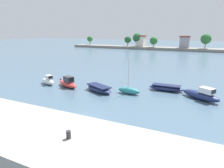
% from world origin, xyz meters
% --- Properties ---
extents(ground_plane, '(400.00, 400.00, 0.00)m').
position_xyz_m(ground_plane, '(0.00, 0.00, 0.00)').
color(ground_plane, '#476075').
extents(seawall_embankment, '(73.36, 6.38, 2.70)m').
position_xyz_m(seawall_embankment, '(0.00, -6.96, 1.35)').
color(seawall_embankment, '#9E998C').
rests_on(seawall_embankment, ground).
extents(mooring_bollard, '(0.29, 0.29, 0.50)m').
position_xyz_m(mooring_bollard, '(4.22, -7.09, 2.95)').
color(mooring_bollard, '#2D2D33').
rests_on(mooring_bollard, seawall_embankment).
extents(moored_boat_0, '(3.85, 2.48, 1.71)m').
position_xyz_m(moored_boat_0, '(-13.79, 10.15, 0.62)').
color(moored_boat_0, white).
rests_on(moored_boat_0, ground).
extents(moored_boat_1, '(5.23, 3.41, 1.85)m').
position_xyz_m(moored_boat_1, '(-9.55, 10.33, 0.65)').
color(moored_boat_1, '#C63833').
rests_on(moored_boat_1, ground).
extents(moored_boat_2, '(5.83, 4.20, 0.98)m').
position_xyz_m(moored_boat_2, '(-3.53, 10.27, 0.47)').
color(moored_boat_2, navy).
rests_on(moored_boat_2, ground).
extents(moored_boat_3, '(3.55, 1.34, 5.26)m').
position_xyz_m(moored_boat_3, '(1.16, 11.14, 0.53)').
color(moored_boat_3, teal).
rests_on(moored_boat_3, ground).
extents(moored_boat_4, '(5.40, 1.87, 0.93)m').
position_xyz_m(moored_boat_4, '(5.84, 15.31, 0.45)').
color(moored_boat_4, navy).
rests_on(moored_boat_4, ground).
extents(moored_boat_5, '(5.57, 4.32, 1.85)m').
position_xyz_m(moored_boat_5, '(11.02, 13.05, 0.68)').
color(moored_boat_5, navy).
rests_on(moored_boat_5, ground).
extents(mooring_buoy_0, '(0.34, 0.34, 0.34)m').
position_xyz_m(mooring_buoy_0, '(-14.08, 13.86, 0.17)').
color(mooring_buoy_0, red).
rests_on(mooring_buoy_0, ground).
extents(distant_shoreline, '(123.97, 8.45, 8.18)m').
position_xyz_m(distant_shoreline, '(1.03, 88.35, 2.21)').
color(distant_shoreline, gray).
rests_on(distant_shoreline, ground).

